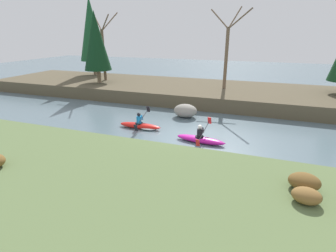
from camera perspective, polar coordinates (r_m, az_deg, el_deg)
ground_plane at (r=14.78m, az=3.21°, el=-2.77°), size 90.00×90.00×0.00m
riverbank_near at (r=9.31m, az=-8.70°, el=-14.80°), size 44.00×7.62×0.80m
riverbank_far at (r=23.85m, az=10.17°, el=7.02°), size 44.00×8.43×1.07m
conifer_tree_far_left at (r=31.54m, az=-16.37°, el=19.50°), size 2.85×2.85×8.21m
conifer_tree_left at (r=26.14m, az=-15.41°, el=17.39°), size 2.52×2.52×6.47m
bare_tree_upstream at (r=27.51m, az=-13.81°, el=15.98°), size 3.57×3.52×6.47m
bare_tree_mid_upstream at (r=23.12m, az=12.74°, el=15.68°), size 3.67×3.62×6.66m
shrub_clump_second at (r=9.11m, az=27.92°, el=-13.26°), size 0.85×0.71×0.46m
shrub_clump_third at (r=9.76m, az=27.55°, el=-10.68°), size 0.99×0.83×0.54m
kayaker_lead at (r=14.27m, az=7.14°, el=-2.77°), size 2.79×2.07×1.20m
kayaker_middle at (r=16.33m, az=-5.77°, el=0.12°), size 2.77×2.06×1.20m
boulder_midstream at (r=18.44m, az=3.79°, el=3.35°), size 1.65×1.29×0.93m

